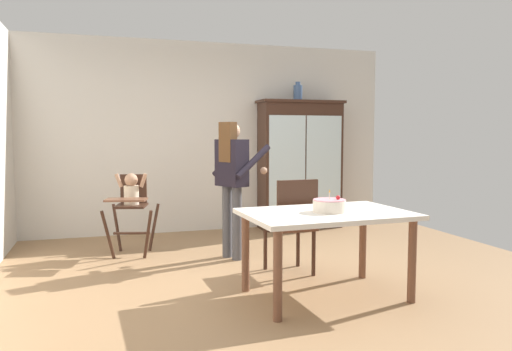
{
  "coord_description": "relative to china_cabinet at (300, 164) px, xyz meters",
  "views": [
    {
      "loc": [
        -1.52,
        -4.35,
        1.4
      ],
      "look_at": [
        0.08,
        0.7,
        0.95
      ],
      "focal_mm": 34.43,
      "sensor_mm": 36.0,
      "label": 1
    }
  ],
  "objects": [
    {
      "name": "ceramic_vase",
      "position": [
        -0.04,
        0.0,
        1.06
      ],
      "size": [
        0.13,
        0.13,
        0.27
      ],
      "color": "#3D567F",
      "rests_on": "china_cabinet"
    },
    {
      "name": "dining_chair_far_side",
      "position": [
        -1.02,
        -2.28,
        -0.39
      ],
      "size": [
        0.46,
        0.46,
        0.96
      ],
      "rotation": [
        0.0,
        0.0,
        3.18
      ],
      "color": "#382116",
      "rests_on": "ground_plane"
    },
    {
      "name": "adult_person",
      "position": [
        -1.42,
        -1.45,
        0.02
      ],
      "size": [
        0.65,
        0.64,
        1.53
      ],
      "rotation": [
        0.0,
        0.0,
        2.02
      ],
      "color": "#47474C",
      "rests_on": "ground_plane"
    },
    {
      "name": "wall_back",
      "position": [
        -1.29,
        0.26,
        0.4
      ],
      "size": [
        5.32,
        0.06,
        2.7
      ],
      "primitive_type": "cube",
      "color": "beige",
      "rests_on": "ground_plane"
    },
    {
      "name": "dining_table",
      "position": [
        -0.99,
        -2.96,
        -0.31
      ],
      "size": [
        1.42,
        0.99,
        0.74
      ],
      "color": "silver",
      "rests_on": "ground_plane"
    },
    {
      "name": "ground_plane",
      "position": [
        -1.29,
        -2.37,
        -0.95
      ],
      "size": [
        6.24,
        6.24,
        0.0
      ],
      "primitive_type": "plane",
      "color": "#93704C"
    },
    {
      "name": "high_chair_with_toddler",
      "position": [
        -2.49,
        -0.94,
        -0.3
      ],
      "size": [
        0.7,
        0.78,
        0.95
      ],
      "rotation": [
        0.0,
        0.0,
        -0.25
      ],
      "color": "#382116",
      "rests_on": "ground_plane"
    },
    {
      "name": "china_cabinet",
      "position": [
        0.0,
        0.0,
        0.0
      ],
      "size": [
        1.26,
        0.48,
        1.89
      ],
      "color": "#382116",
      "rests_on": "ground_plane"
    },
    {
      "name": "birthday_cake",
      "position": [
        -0.97,
        -2.98,
        -0.15
      ],
      "size": [
        0.28,
        0.28,
        0.19
      ],
      "color": "beige",
      "rests_on": "dining_table"
    }
  ]
}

